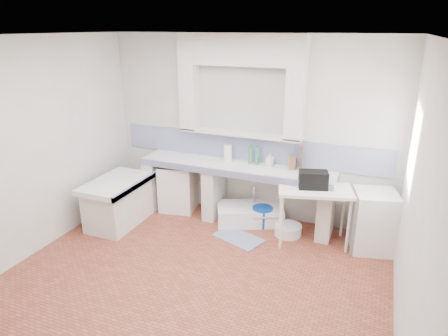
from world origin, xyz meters
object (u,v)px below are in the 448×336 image
at_px(stove, 178,187).
at_px(sink, 250,215).
at_px(side_table, 313,216).
at_px(fridge, 373,221).

distance_m(stove, sink, 1.28).
bearing_deg(side_table, sink, 150.09).
bearing_deg(stove, fridge, -12.64).
distance_m(stove, fridge, 3.04).
distance_m(stove, side_table, 2.28).
height_order(sink, side_table, side_table).
height_order(stove, sink, stove).
bearing_deg(side_table, fridge, -5.67).
bearing_deg(fridge, side_table, 176.68).
xyz_separation_m(stove, side_table, (2.26, -0.28, 0.02)).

